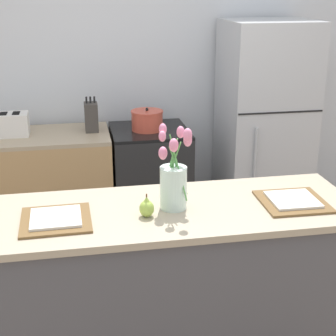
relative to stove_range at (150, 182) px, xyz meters
The scene contains 12 objects.
back_wall 1.00m from the stove_range, 104.01° to the left, with size 5.20×0.08×2.70m.
kitchen_island 1.60m from the stove_range, 93.58° to the right, with size 1.80×0.66×0.93m.
back_counter 1.16m from the stove_range, behind, with size 1.68×0.60×0.89m.
stove_range is the anchor object (origin of this frame).
refrigerator 1.03m from the stove_range, ahead, with size 0.68×0.67×1.71m.
flower_vase 1.72m from the stove_range, 94.22° to the right, with size 0.17×0.19×0.42m.
pear_figurine 1.77m from the stove_range, 98.89° to the right, with size 0.07×0.07×0.12m.
plate_setting_left 1.85m from the stove_range, 112.61° to the right, with size 0.33×0.33×0.02m.
plate_setting_right 1.78m from the stove_range, 73.58° to the right, with size 0.33×0.33×0.02m.
toaster 1.17m from the stove_range, behind, with size 0.28×0.18×0.17m.
cooking_pot 0.52m from the stove_range, 138.15° to the right, with size 0.25×0.25×0.18m.
knife_block 0.71m from the stove_range, behind, with size 0.10×0.14×0.27m.
Camera 1 is at (-0.46, -2.27, 1.97)m, focal length 55.00 mm.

